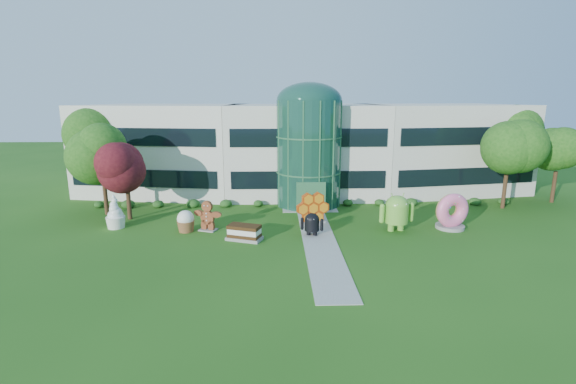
{
  "coord_description": "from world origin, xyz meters",
  "views": [
    {
      "loc": [
        -3.16,
        -26.85,
        10.16
      ],
      "look_at": [
        -2.13,
        6.0,
        2.6
      ],
      "focal_mm": 26.0,
      "sensor_mm": 36.0,
      "label": 1
    }
  ],
  "objects_px": {
    "android_green": "(397,210)",
    "gingerbread": "(208,216)",
    "donut": "(451,211)",
    "android_black": "(312,223)"
  },
  "relations": [
    {
      "from": "android_black",
      "to": "donut",
      "type": "height_order",
      "value": "donut"
    },
    {
      "from": "donut",
      "to": "gingerbread",
      "type": "relative_size",
      "value": 1.11
    },
    {
      "from": "android_green",
      "to": "gingerbread",
      "type": "distance_m",
      "value": 14.58
    },
    {
      "from": "android_green",
      "to": "gingerbread",
      "type": "relative_size",
      "value": 1.27
    },
    {
      "from": "android_green",
      "to": "gingerbread",
      "type": "xyz_separation_m",
      "value": [
        -14.57,
        0.48,
        -0.44
      ]
    },
    {
      "from": "android_black",
      "to": "donut",
      "type": "bearing_deg",
      "value": 21.53
    },
    {
      "from": "android_black",
      "to": "android_green",
      "type": "bearing_deg",
      "value": 22.81
    },
    {
      "from": "android_green",
      "to": "gingerbread",
      "type": "bearing_deg",
      "value": 170.11
    },
    {
      "from": "android_black",
      "to": "donut",
      "type": "distance_m",
      "value": 11.14
    },
    {
      "from": "android_green",
      "to": "donut",
      "type": "height_order",
      "value": "android_green"
    }
  ]
}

